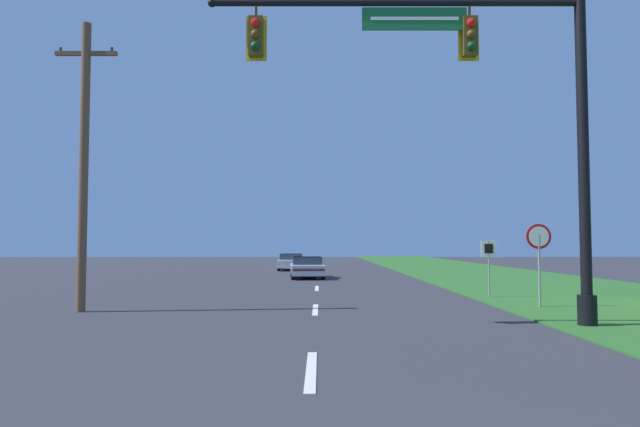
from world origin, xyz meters
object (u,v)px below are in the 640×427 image
Objects in this scene: signal_mast at (496,104)px; utility_pole_near at (87,161)px; car_ahead at (310,267)px; stop_sign at (542,246)px; far_car at (294,262)px; route_sign_post at (492,255)px.

utility_pole_near is at bearing 165.05° from signal_mast.
car_ahead is 16.80m from stop_sign.
signal_mast is 20.10m from car_ahead.
far_car is 26.49m from utility_pole_near.
route_sign_post reaches higher than car_ahead.
signal_mast reaches higher than far_car.
route_sign_post is at bearing 99.80° from stop_sign.
utility_pole_near is (-4.72, -25.79, 3.75)m from far_car.
stop_sign is (2.53, 3.91, -3.40)m from signal_mast.
stop_sign is at bearing -63.79° from car_ahead.
signal_mast is at bearing -122.87° from stop_sign.
stop_sign is at bearing -70.51° from far_car.
far_car is (-1.38, 9.78, 0.00)m from car_ahead.
signal_mast is 29.76m from far_car.
stop_sign is at bearing 4.17° from utility_pole_near.
stop_sign is at bearing -80.20° from route_sign_post.
route_sign_post is (8.22, -21.55, 0.92)m from far_car.
stop_sign reaches higher than car_ahead.
utility_pole_near reaches higher than far_car.
route_sign_post is at bearing 74.69° from signal_mast.
car_ahead is at bearing 69.14° from utility_pole_near.
route_sign_post is (6.83, -11.76, 0.92)m from car_ahead.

